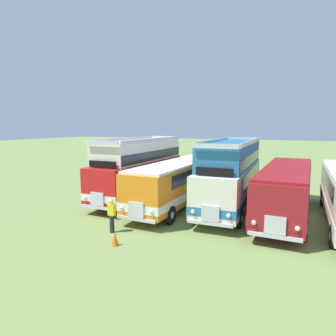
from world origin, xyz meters
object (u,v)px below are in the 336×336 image
Objects in this scene: bus_first_in_row at (140,167)px; bus_third_in_row at (231,173)px; bus_fourth_in_row at (286,187)px; cone_mid_row at (115,239)px; bus_second_in_row at (180,179)px; marshal_person at (112,216)px.

bus_first_in_row is 6.72m from bus_third_in_row.
bus_third_in_row is 0.92× the size of bus_fourth_in_row.
cone_mid_row is (3.22, -8.23, -2.03)m from bus_first_in_row.
bus_fourth_in_row is at bearing -1.29° from bus_first_in_row.
bus_third_in_row is at bearing 0.02° from bus_first_in_row.
cone_mid_row is (-0.14, -7.83, -1.43)m from bus_second_in_row.
bus_third_in_row is 8.38m from marshal_person.
bus_first_in_row is 9.07m from cone_mid_row.
bus_fourth_in_row is at bearing 39.87° from marshal_person.
bus_fourth_in_row is at bearing -3.91° from bus_third_in_row.
bus_fourth_in_row is at bearing 1.49° from bus_second_in_row.
cone_mid_row is (-3.50, -8.23, -2.03)m from bus_third_in_row.
bus_third_in_row reaches higher than bus_fourth_in_row.
marshal_person is (-1.07, 1.37, 0.56)m from cone_mid_row.
cone_mid_row is at bearing -130.65° from bus_fourth_in_row.
bus_first_in_row is at bearing 107.39° from marshal_person.
bus_second_in_row is 1.02× the size of bus_fourth_in_row.
bus_fourth_in_row is 17.34× the size of cone_mid_row.
bus_first_in_row reaches higher than cone_mid_row.
bus_fourth_in_row reaches higher than marshal_person.
bus_fourth_in_row is 10.39m from marshal_person.
bus_fourth_in_row reaches higher than cone_mid_row.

